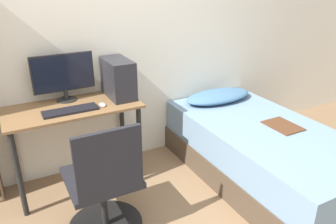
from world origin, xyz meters
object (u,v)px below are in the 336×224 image
at_px(bed, 262,153).
at_px(keyboard, 70,110).
at_px(office_chair, 105,193).
at_px(pc_tower, 118,78).
at_px(monitor, 64,75).

relative_size(bed, keyboard, 4.48).
bearing_deg(office_chair, pc_tower, 61.40).
xyz_separation_m(monitor, keyboard, (-0.03, -0.28, -0.22)).
relative_size(office_chair, monitor, 1.78).
height_order(keyboard, pc_tower, pc_tower).
height_order(monitor, keyboard, monitor).
height_order(monitor, pc_tower, monitor).
relative_size(monitor, keyboard, 1.20).
bearing_deg(bed, monitor, 150.24).
bearing_deg(office_chair, monitor, 91.72).
bearing_deg(pc_tower, office_chair, -118.60).
height_order(bed, pc_tower, pc_tower).
bearing_deg(monitor, keyboard, -96.16).
height_order(bed, monitor, monitor).
xyz_separation_m(office_chair, bed, (1.52, 0.01, -0.09)).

